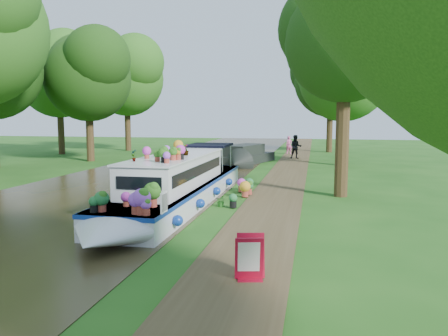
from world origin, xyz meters
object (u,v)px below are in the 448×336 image
plant_boat (176,183)px  second_boat (244,156)px  sandwich_board (250,259)px  pedestrian_dark (296,147)px  pedestrian_pink (289,145)px

plant_boat → second_boat: bearing=89.2°
second_boat → sandwich_board: (3.55, -21.36, -0.10)m
second_boat → pedestrian_dark: bearing=70.1°
second_boat → pedestrian_pink: size_ratio=4.65×
pedestrian_pink → pedestrian_dark: (0.77, -4.19, 0.13)m
pedestrian_dark → pedestrian_pink: bearing=95.3°
sandwich_board → pedestrian_dark: (-0.22, 25.84, 0.51)m
pedestrian_pink → plant_boat: bearing=-115.5°
pedestrian_pink → pedestrian_dark: size_ratio=0.85×
pedestrian_dark → second_boat: bearing=-131.7°
plant_boat → pedestrian_pink: 23.43m
pedestrian_pink → pedestrian_dark: pedestrian_dark is taller
second_boat → pedestrian_dark: pedestrian_dark is taller
plant_boat → pedestrian_dark: plant_boat is taller
plant_boat → sandwich_board: bearing=-61.0°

